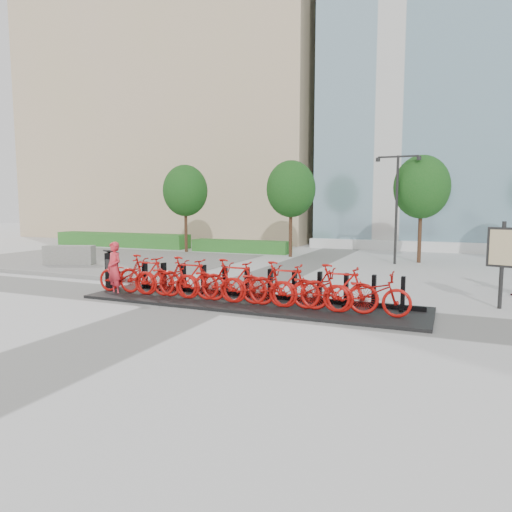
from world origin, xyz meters
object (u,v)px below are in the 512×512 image
at_px(kiosk, 112,270).
at_px(map_sign, 503,251).
at_px(worker_red, 114,269).
at_px(bike_0, 127,275).
at_px(jersey_barrier, 69,255).

relative_size(kiosk, map_sign, 0.54).
xyz_separation_m(kiosk, map_sign, (11.19, 1.96, 0.85)).
bearing_deg(worker_red, bike_0, 40.00).
height_order(kiosk, jersey_barrier, kiosk).
bearing_deg(kiosk, bike_0, -25.81).
relative_size(worker_red, map_sign, 0.71).
height_order(bike_0, jersey_barrier, bike_0).
xyz_separation_m(kiosk, worker_red, (0.62, -0.59, 0.14)).
xyz_separation_m(worker_red, map_sign, (10.58, 2.55, 0.71)).
bearing_deg(map_sign, worker_red, -151.99).
height_order(worker_red, map_sign, map_sign).
xyz_separation_m(bike_0, worker_red, (-0.35, -0.13, 0.20)).
bearing_deg(jersey_barrier, kiosk, -56.02).
bearing_deg(worker_red, map_sign, 32.86).
relative_size(bike_0, kiosk, 1.64).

